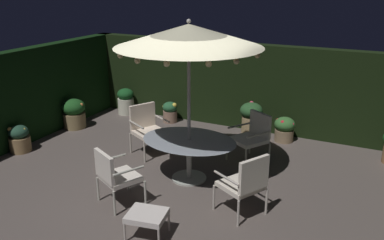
{
  "coord_description": "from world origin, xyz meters",
  "views": [
    {
      "loc": [
        3.07,
        -5.56,
        3.35
      ],
      "look_at": [
        0.19,
        0.35,
        1.06
      ],
      "focal_mm": 38.16,
      "sensor_mm": 36.0,
      "label": 1
    }
  ],
  "objects_px": {
    "potted_plant_left_near": "(251,117)",
    "potted_plant_back_center": "(74,113)",
    "patio_chair_north": "(246,182)",
    "potted_plant_right_near": "(126,101)",
    "patio_dining_table": "(189,147)",
    "ottoman_footrest": "(147,216)",
    "patio_chair_east": "(147,126)",
    "potted_plant_back_left": "(284,129)",
    "potted_plant_back_right": "(19,139)",
    "patio_umbrella": "(189,36)",
    "patio_chair_northeast": "(253,134)",
    "patio_chair_southeast": "(115,174)",
    "potted_plant_left_far": "(170,111)"
  },
  "relations": [
    {
      "from": "patio_chair_northeast",
      "to": "patio_dining_table",
      "type": "bearing_deg",
      "value": -121.76
    },
    {
      "from": "patio_umbrella",
      "to": "potted_plant_back_right",
      "type": "distance_m",
      "value": 4.28
    },
    {
      "from": "potted_plant_back_right",
      "to": "patio_chair_northeast",
      "type": "bearing_deg",
      "value": 20.44
    },
    {
      "from": "patio_dining_table",
      "to": "potted_plant_right_near",
      "type": "height_order",
      "value": "patio_dining_table"
    },
    {
      "from": "patio_chair_north",
      "to": "patio_chair_east",
      "type": "relative_size",
      "value": 1.0
    },
    {
      "from": "potted_plant_right_near",
      "to": "potted_plant_left_near",
      "type": "bearing_deg",
      "value": 0.22
    },
    {
      "from": "potted_plant_back_center",
      "to": "ottoman_footrest",
      "type": "bearing_deg",
      "value": -37.5
    },
    {
      "from": "ottoman_footrest",
      "to": "potted_plant_back_right",
      "type": "distance_m",
      "value": 4.11
    },
    {
      "from": "patio_chair_southeast",
      "to": "patio_umbrella",
      "type": "bearing_deg",
      "value": 63.39
    },
    {
      "from": "patio_chair_southeast",
      "to": "ottoman_footrest",
      "type": "relative_size",
      "value": 1.56
    },
    {
      "from": "patio_dining_table",
      "to": "potted_plant_left_far",
      "type": "height_order",
      "value": "patio_dining_table"
    },
    {
      "from": "patio_umbrella",
      "to": "patio_chair_north",
      "type": "relative_size",
      "value": 2.81
    },
    {
      "from": "patio_chair_east",
      "to": "potted_plant_right_near",
      "type": "bearing_deg",
      "value": 134.02
    },
    {
      "from": "patio_umbrella",
      "to": "ottoman_footrest",
      "type": "xyz_separation_m",
      "value": [
        0.24,
        -1.78,
        -2.18
      ]
    },
    {
      "from": "patio_umbrella",
      "to": "patio_chair_northeast",
      "type": "bearing_deg",
      "value": 58.24
    },
    {
      "from": "patio_chair_north",
      "to": "patio_chair_northeast",
      "type": "distance_m",
      "value": 1.97
    },
    {
      "from": "potted_plant_left_far",
      "to": "patio_dining_table",
      "type": "bearing_deg",
      "value": -54.95
    },
    {
      "from": "potted_plant_back_left",
      "to": "patio_chair_southeast",
      "type": "bearing_deg",
      "value": -114.35
    },
    {
      "from": "patio_chair_north",
      "to": "potted_plant_right_near",
      "type": "height_order",
      "value": "patio_chair_north"
    },
    {
      "from": "ottoman_footrest",
      "to": "potted_plant_left_near",
      "type": "distance_m",
      "value": 4.36
    },
    {
      "from": "patio_chair_northeast",
      "to": "ottoman_footrest",
      "type": "relative_size",
      "value": 1.61
    },
    {
      "from": "potted_plant_back_left",
      "to": "potted_plant_back_right",
      "type": "xyz_separation_m",
      "value": [
        -4.7,
        -2.91,
        -0.01
      ]
    },
    {
      "from": "patio_dining_table",
      "to": "patio_chair_northeast",
      "type": "bearing_deg",
      "value": 58.24
    },
    {
      "from": "patio_umbrella",
      "to": "potted_plant_back_right",
      "type": "bearing_deg",
      "value": -173.42
    },
    {
      "from": "patio_dining_table",
      "to": "potted_plant_back_center",
      "type": "height_order",
      "value": "patio_dining_table"
    },
    {
      "from": "potted_plant_left_far",
      "to": "patio_chair_northeast",
      "type": "bearing_deg",
      "value": -27.17
    },
    {
      "from": "patio_chair_northeast",
      "to": "patio_chair_southeast",
      "type": "bearing_deg",
      "value": -119.19
    },
    {
      "from": "patio_chair_east",
      "to": "potted_plant_left_far",
      "type": "bearing_deg",
      "value": 104.96
    },
    {
      "from": "patio_chair_north",
      "to": "potted_plant_right_near",
      "type": "relative_size",
      "value": 1.45
    },
    {
      "from": "patio_chair_east",
      "to": "patio_chair_southeast",
      "type": "relative_size",
      "value": 1.08
    },
    {
      "from": "patio_chair_east",
      "to": "potted_plant_left_near",
      "type": "height_order",
      "value": "patio_chair_east"
    },
    {
      "from": "patio_chair_northeast",
      "to": "patio_chair_east",
      "type": "distance_m",
      "value": 2.09
    },
    {
      "from": "potted_plant_left_near",
      "to": "potted_plant_back_center",
      "type": "height_order",
      "value": "potted_plant_left_near"
    },
    {
      "from": "patio_umbrella",
      "to": "potted_plant_back_center",
      "type": "height_order",
      "value": "patio_umbrella"
    },
    {
      "from": "patio_chair_north",
      "to": "ottoman_footrest",
      "type": "distance_m",
      "value": 1.51
    },
    {
      "from": "potted_plant_back_left",
      "to": "potted_plant_back_right",
      "type": "bearing_deg",
      "value": -148.24
    },
    {
      "from": "patio_chair_north",
      "to": "patio_chair_east",
      "type": "xyz_separation_m",
      "value": [
        -2.53,
        1.36,
        0.01
      ]
    },
    {
      "from": "ottoman_footrest",
      "to": "patio_chair_southeast",
      "type": "bearing_deg",
      "value": 150.23
    },
    {
      "from": "ottoman_footrest",
      "to": "potted_plant_left_near",
      "type": "relative_size",
      "value": 0.8
    },
    {
      "from": "patio_chair_east",
      "to": "patio_chair_southeast",
      "type": "bearing_deg",
      "value": -72.05
    },
    {
      "from": "patio_chair_east",
      "to": "potted_plant_right_near",
      "type": "relative_size",
      "value": 1.46
    },
    {
      "from": "patio_chair_northeast",
      "to": "patio_chair_north",
      "type": "bearing_deg",
      "value": -75.14
    },
    {
      "from": "patio_dining_table",
      "to": "patio_chair_northeast",
      "type": "height_order",
      "value": "patio_chair_northeast"
    },
    {
      "from": "patio_dining_table",
      "to": "patio_chair_east",
      "type": "xyz_separation_m",
      "value": [
        -1.27,
        0.67,
        -0.04
      ]
    },
    {
      "from": "patio_chair_east",
      "to": "potted_plant_left_near",
      "type": "relative_size",
      "value": 1.34
    },
    {
      "from": "patio_umbrella",
      "to": "potted_plant_right_near",
      "type": "distance_m",
      "value": 4.57
    },
    {
      "from": "patio_chair_northeast",
      "to": "potted_plant_left_far",
      "type": "relative_size",
      "value": 1.84
    },
    {
      "from": "potted_plant_back_right",
      "to": "potted_plant_left_near",
      "type": "bearing_deg",
      "value": 37.51
    },
    {
      "from": "patio_umbrella",
      "to": "potted_plant_back_center",
      "type": "relative_size",
      "value": 3.96
    },
    {
      "from": "patio_chair_southeast",
      "to": "ottoman_footrest",
      "type": "bearing_deg",
      "value": -29.77
    }
  ]
}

